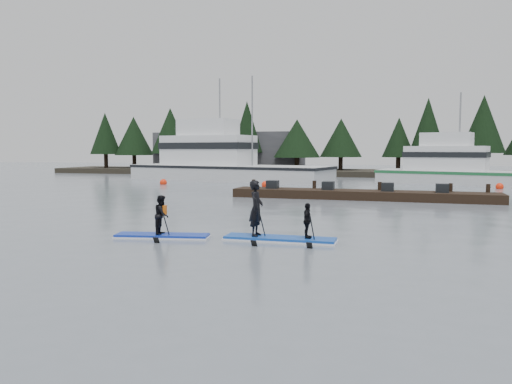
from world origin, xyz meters
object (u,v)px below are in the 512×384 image
(fishing_boat_large, at_px, (223,171))
(paddleboard_duo, at_px, (274,221))
(floating_dock, at_px, (362,195))
(paddleboard_solo, at_px, (162,223))
(fishing_boat_medium, at_px, (462,177))

(fishing_boat_large, height_order, paddleboard_duo, fishing_boat_large)
(floating_dock, relative_size, paddleboard_solo, 4.83)
(floating_dock, xyz_separation_m, paddleboard_solo, (-5.66, -14.96, 0.24))
(fishing_boat_medium, bearing_deg, fishing_boat_large, -163.84)
(paddleboard_solo, distance_m, paddleboard_duo, 3.80)
(fishing_boat_large, distance_m, floating_dock, 20.63)
(floating_dock, height_order, paddleboard_solo, paddleboard_solo)
(paddleboard_solo, xyz_separation_m, paddleboard_duo, (3.76, 0.47, 0.14))
(paddleboard_solo, bearing_deg, paddleboard_duo, -2.39)
(paddleboard_solo, bearing_deg, fishing_boat_medium, 57.18)
(fishing_boat_large, bearing_deg, floating_dock, -34.59)
(fishing_boat_medium, relative_size, paddleboard_duo, 4.18)
(floating_dock, relative_size, paddleboard_duo, 4.29)
(floating_dock, bearing_deg, fishing_boat_large, 134.44)
(fishing_boat_large, xyz_separation_m, paddleboard_duo, (12.12, -29.62, -0.20))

